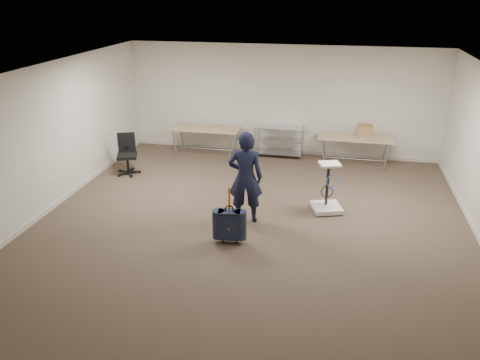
# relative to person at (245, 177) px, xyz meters

# --- Properties ---
(ground) EXTENTS (9.00, 9.00, 0.00)m
(ground) POSITION_rel_person_xyz_m (0.14, -0.47, -0.87)
(ground) COLOR #493B2C
(ground) RESTS_ON ground
(room_shell) EXTENTS (8.00, 9.00, 9.00)m
(room_shell) POSITION_rel_person_xyz_m (0.14, 0.91, -0.82)
(room_shell) COLOR beige
(room_shell) RESTS_ON ground
(folding_table_left) EXTENTS (1.80, 0.75, 0.73)m
(folding_table_left) POSITION_rel_person_xyz_m (-1.76, 3.48, -0.20)
(folding_table_left) COLOR tan
(folding_table_left) RESTS_ON ground
(folding_table_right) EXTENTS (1.80, 0.75, 0.73)m
(folding_table_right) POSITION_rel_person_xyz_m (2.04, 3.48, -0.20)
(folding_table_right) COLOR tan
(folding_table_right) RESTS_ON ground
(wire_shelf) EXTENTS (1.22, 0.47, 0.80)m
(wire_shelf) POSITION_rel_person_xyz_m (0.14, 3.73, -0.43)
(wire_shelf) COLOR silver
(wire_shelf) RESTS_ON ground
(person) EXTENTS (0.69, 0.50, 1.75)m
(person) POSITION_rel_person_xyz_m (0.00, 0.00, 0.00)
(person) COLOR black
(person) RESTS_ON ground
(suitcase) EXTENTS (0.40, 0.26, 1.03)m
(suitcase) POSITION_rel_person_xyz_m (-0.10, -0.90, -0.52)
(suitcase) COLOR black
(suitcase) RESTS_ON ground
(office_chair) EXTENTS (0.58, 0.58, 0.95)m
(office_chair) POSITION_rel_person_xyz_m (-3.19, 1.79, -0.59)
(office_chair) COLOR black
(office_chair) RESTS_ON ground
(equipment_cart) EXTENTS (0.69, 0.69, 1.00)m
(equipment_cart) POSITION_rel_person_xyz_m (1.49, 0.73, -0.61)
(equipment_cart) COLOR beige
(equipment_cart) RESTS_ON ground
(cardboard_box) EXTENTS (0.37, 0.28, 0.28)m
(cardboard_box) POSITION_rel_person_xyz_m (2.25, 3.58, -0.00)
(cardboard_box) COLOR olive
(cardboard_box) RESTS_ON folding_table_right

